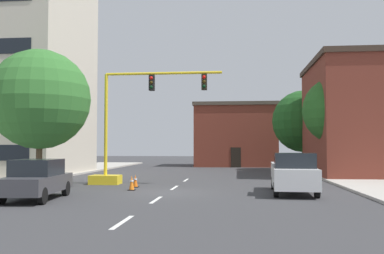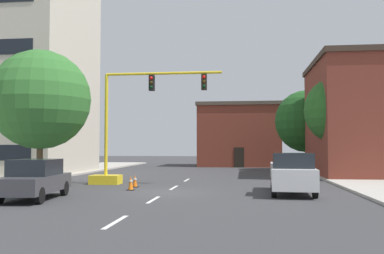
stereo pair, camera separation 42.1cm
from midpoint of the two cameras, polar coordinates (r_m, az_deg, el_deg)
The scene contains 16 objects.
ground_plane at distance 21.81m, azimuth -3.85°, elevation -8.64°, with size 160.00×160.00×0.00m, color #38383A.
sidewalk_left at distance 33.49m, azimuth -22.63°, elevation -6.21°, with size 6.00×56.00×0.14m, color #B2ADA3.
sidewalk_right at distance 30.68m, azimuth 22.30°, elevation -6.57°, with size 6.00×56.00×0.14m, color #B2ADA3.
lane_stripe_seg_1 at distance 13.58m, azimuth -10.10°, elevation -12.29°, with size 0.16×2.40×0.01m, color silver.
lane_stripe_seg_2 at distance 18.88m, azimuth -5.42°, elevation -9.57°, with size 0.16×2.40×0.01m, color silver.
lane_stripe_seg_3 at distance 24.26m, azimuth -2.84°, elevation -8.02°, with size 0.16×2.40×0.01m, color silver.
lane_stripe_seg_4 at distance 29.69m, azimuth -1.21°, elevation -7.03°, with size 0.16×2.40×0.01m, color silver.
building_brick_center at distance 51.23m, azimuth 5.59°, elevation -1.06°, with size 9.64×7.63×7.30m.
traffic_signal_gantry at distance 26.64m, azimuth -9.80°, elevation -2.81°, with size 8.03×1.20×6.83m.
tree_right_mid at distance 32.73m, azimuth 18.19°, elevation 2.08°, with size 4.82×4.82×7.32m.
tree_left_near at distance 26.96m, azimuth -19.90°, elevation 3.45°, with size 5.86×5.86×8.01m.
tree_right_far at distance 43.12m, azimuth 14.25°, elevation 0.73°, with size 6.00×6.00×7.74m.
pickup_truck_white at distance 21.76m, azimuth 12.71°, elevation -6.02°, with size 2.28×5.50×1.99m.
sedan_dark_gray_near_left at distance 20.03m, azimuth -20.45°, elevation -6.48°, with size 2.26×4.65×1.74m.
traffic_cone_roadside_a at distance 22.99m, azimuth -8.51°, elevation -7.35°, with size 0.36×0.36×0.78m.
traffic_cone_roadside_b at distance 24.67m, azimuth -8.00°, elevation -7.11°, with size 0.36×0.36×0.71m.
Camera 1 is at (3.47, -21.39, 2.30)m, focal length 40.29 mm.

